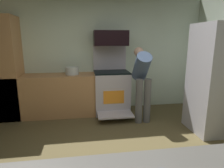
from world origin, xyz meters
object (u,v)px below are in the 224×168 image
microwave (111,38)px  oven_range (111,91)px  refrigerator (218,79)px  stock_pot (72,71)px  person_cook (142,78)px

microwave → oven_range: bearing=-90.0°
refrigerator → stock_pot: bearing=154.8°
microwave → person_cook: 1.14m
stock_pot → oven_range: bearing=-1.0°
refrigerator → person_cook: refrigerator is taller
person_cook → stock_pot: size_ratio=5.17×
oven_range → person_cook: (0.54, -0.53, 0.38)m
refrigerator → stock_pot: size_ratio=6.65×
stock_pot → refrigerator: bearing=-25.2°
refrigerator → person_cook: bearing=150.7°
microwave → refrigerator: 2.27m
oven_range → stock_pot: 0.98m
microwave → refrigerator: size_ratio=0.39×
refrigerator → stock_pot: (-2.58, 1.21, 0.03)m
oven_range → person_cook: oven_range is taller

